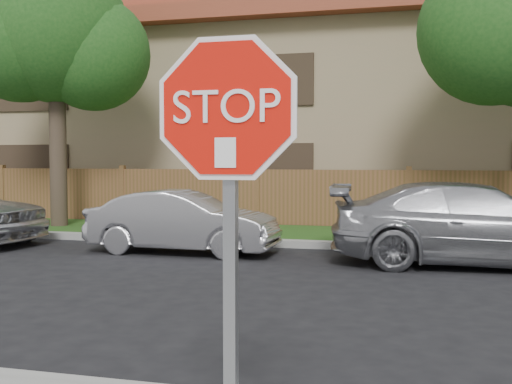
# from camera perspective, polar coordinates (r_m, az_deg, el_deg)

# --- Properties ---
(far_curb) EXTENTS (70.00, 0.30, 0.15)m
(far_curb) POSITION_cam_1_polar(r_m,az_deg,el_deg) (12.65, 14.33, -5.17)
(far_curb) COLOR gray
(far_curb) RESTS_ON ground
(grass_strip) EXTENTS (70.00, 3.00, 0.12)m
(grass_strip) POSITION_cam_1_polar(r_m,az_deg,el_deg) (14.29, 14.30, -4.28)
(grass_strip) COLOR #1E4714
(grass_strip) RESTS_ON ground
(fence) EXTENTS (70.00, 0.12, 1.60)m
(fence) POSITION_cam_1_polar(r_m,az_deg,el_deg) (15.81, 14.32, -0.87)
(fence) COLOR brown
(fence) RESTS_ON ground
(apartment_building) EXTENTS (35.20, 9.20, 7.20)m
(apartment_building) POSITION_cam_1_polar(r_m,az_deg,el_deg) (21.43, 14.37, 7.48)
(apartment_building) COLOR #9D8561
(apartment_building) RESTS_ON ground
(tree_left) EXTENTS (4.80, 3.90, 7.78)m
(tree_left) POSITION_cam_1_polar(r_m,az_deg,el_deg) (16.87, -18.72, 14.41)
(tree_left) COLOR #382B21
(tree_left) RESTS_ON ground
(stop_sign) EXTENTS (1.01, 0.13, 2.55)m
(stop_sign) POSITION_cam_1_polar(r_m,az_deg,el_deg) (3.02, -2.68, 1.85)
(stop_sign) COLOR gray
(stop_sign) RESTS_ON sidewalk_near
(sedan_left) EXTENTS (3.83, 1.40, 1.25)m
(sedan_left) POSITION_cam_1_polar(r_m,az_deg,el_deg) (12.12, -6.96, -2.84)
(sedan_left) COLOR #ABAAAF
(sedan_left) RESTS_ON ground
(sedan_right) EXTENTS (5.20, 2.39, 1.47)m
(sedan_right) POSITION_cam_1_polar(r_m,az_deg,el_deg) (11.30, 20.13, -2.89)
(sedan_right) COLOR #9B9CA1
(sedan_right) RESTS_ON ground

